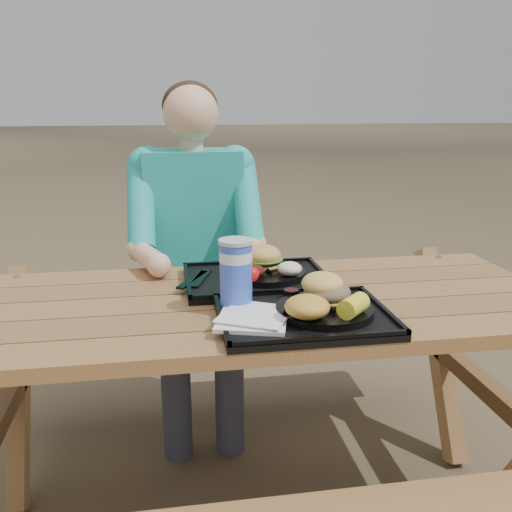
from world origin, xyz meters
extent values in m
plane|color=#999999|center=(0.00, 0.00, 0.00)|extent=(60.00, 60.00, 0.00)
cube|color=black|center=(0.10, -0.20, 0.76)|extent=(0.45, 0.35, 0.02)
cube|color=black|center=(0.02, 0.14, 0.76)|extent=(0.45, 0.35, 0.02)
cylinder|color=black|center=(0.15, -0.20, 0.78)|extent=(0.26, 0.26, 0.02)
cylinder|color=black|center=(0.05, 0.15, 0.78)|extent=(0.26, 0.26, 0.02)
cube|color=white|center=(-0.05, -0.23, 0.78)|extent=(0.22, 0.22, 0.02)
cylinder|color=blue|center=(-0.07, -0.11, 0.86)|extent=(0.09, 0.09, 0.18)
cylinder|color=black|center=(0.09, -0.08, 0.78)|extent=(0.05, 0.05, 0.03)
cylinder|color=gold|center=(0.15, -0.07, 0.79)|extent=(0.06, 0.06, 0.03)
ellipsoid|color=gold|center=(0.08, -0.27, 0.82)|extent=(0.11, 0.11, 0.06)
cube|color=black|center=(-0.15, 0.15, 0.77)|extent=(0.09, 0.18, 0.01)
ellipsoid|color=#47140E|center=(0.00, 0.09, 0.81)|extent=(0.08, 0.08, 0.04)
ellipsoid|color=white|center=(0.12, 0.08, 0.81)|extent=(0.08, 0.08, 0.04)
camera|label=1|loc=(-0.26, -1.57, 1.32)|focal=40.00mm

